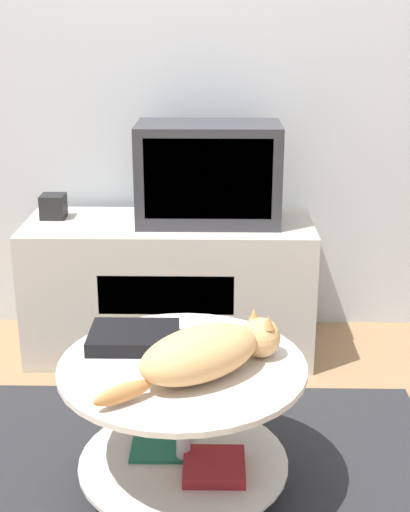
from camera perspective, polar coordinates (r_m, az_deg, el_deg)
name	(u,v)px	position (r m, az deg, el deg)	size (l,w,h in m)	color
ground_plane	(178,477)	(2.43, -2.15, -17.28)	(12.00, 12.00, 0.00)	#93704C
wall_back	(190,45)	(3.22, -1.20, 16.55)	(8.00, 0.05, 2.60)	silver
rug	(178,475)	(2.43, -2.15, -17.09)	(1.75, 1.11, 0.02)	#28282B
tv_stand	(170,287)	(3.11, -2.83, -2.52)	(1.22, 0.48, 0.59)	beige
tv	(208,173)	(2.97, 0.28, 6.62)	(0.59, 0.32, 0.41)	#333338
speaker	(53,206)	(3.13, -12.04, 3.91)	(0.10, 0.10, 0.10)	black
coffee_table	(184,414)	(2.20, -1.65, -12.52)	(0.74, 0.74, 0.44)	#B2B2B7
dvd_box	(134,337)	(2.24, -5.72, -6.49)	(0.27, 0.20, 0.04)	black
cat	(207,352)	(2.03, 0.15, -7.70)	(0.52, 0.41, 0.15)	tan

